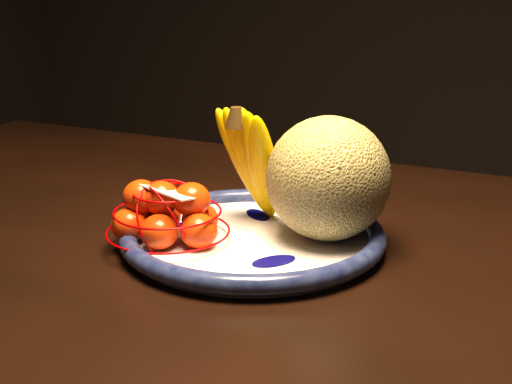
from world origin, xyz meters
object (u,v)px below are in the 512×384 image
at_px(dining_table, 181,268).
at_px(fruit_bowl, 253,236).
at_px(banana_bunch, 255,159).
at_px(cantaloupe, 328,178).
at_px(mandarin_bag, 168,216).

bearing_deg(dining_table, fruit_bowl, -20.23).
height_order(dining_table, banana_bunch, banana_bunch).
relative_size(cantaloupe, mandarin_bag, 0.97).
bearing_deg(cantaloupe, mandarin_bag, -153.44).
xyz_separation_m(fruit_bowl, mandarin_bag, (-0.09, -0.05, 0.03)).
bearing_deg(dining_table, cantaloupe, -3.26).
bearing_deg(fruit_bowl, banana_bunch, 111.40).
bearing_deg(banana_bunch, cantaloupe, 12.40).
xyz_separation_m(dining_table, cantaloupe, (0.23, -0.02, 0.17)).
distance_m(dining_table, mandarin_bag, 0.17).
distance_m(dining_table, banana_bunch, 0.21).
bearing_deg(dining_table, mandarin_bag, -64.21).
height_order(cantaloupe, mandarin_bag, cantaloupe).
distance_m(fruit_bowl, banana_bunch, 0.10).
bearing_deg(cantaloupe, fruit_bowl, -157.20).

